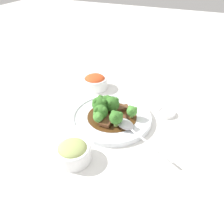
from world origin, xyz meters
TOP-DOWN VIEW (x-y plane):
  - ground_plane at (0.00, 0.00)m, footprint 4.00×4.00m
  - main_plate at (0.00, 0.00)m, footprint 0.29×0.29m
  - beef_strip_0 at (-0.05, 0.02)m, footprint 0.06×0.06m
  - beef_strip_1 at (0.01, 0.03)m, footprint 0.05×0.06m
  - beef_strip_2 at (0.04, -0.00)m, footprint 0.06×0.04m
  - broccoli_floret_0 at (-0.02, 0.07)m, footprint 0.04×0.04m
  - broccoli_floret_1 at (0.05, -0.03)m, footprint 0.04×0.04m
  - broccoli_floret_2 at (-0.00, -0.05)m, footprint 0.06×0.06m
  - broccoli_floret_3 at (0.05, 0.03)m, footprint 0.05×0.05m
  - broccoli_floret_4 at (-0.04, -0.04)m, footprint 0.04×0.04m
  - broccoli_floret_5 at (0.03, -0.03)m, footprint 0.05×0.05m
  - broccoli_floret_6 at (-0.03, -0.01)m, footprint 0.06×0.06m
  - serving_spoon at (0.04, 0.08)m, footprint 0.14×0.22m
  - side_bowl_kimchi at (-0.18, -0.16)m, footprint 0.11×0.11m
  - side_bowl_appetizer at (0.22, -0.03)m, footprint 0.10×0.10m
  - sauce_dish at (-0.11, 0.17)m, footprint 0.07×0.07m

SIDE VIEW (x-z plane):
  - ground_plane at x=0.00m, z-range 0.00..0.00m
  - sauce_dish at x=-0.11m, z-range 0.00..0.01m
  - main_plate at x=0.00m, z-range 0.00..0.02m
  - beef_strip_1 at x=0.01m, z-range 0.02..0.03m
  - beef_strip_0 at x=-0.05m, z-range 0.02..0.03m
  - beef_strip_2 at x=0.04m, z-range 0.02..0.03m
  - serving_spoon at x=0.04m, z-range 0.02..0.03m
  - side_bowl_appetizer at x=0.22m, z-range 0.00..0.06m
  - side_bowl_kimchi at x=-0.18m, z-range 0.00..0.06m
  - broccoli_floret_1 at x=0.05m, z-range 0.02..0.06m
  - broccoli_floret_0 at x=-0.02m, z-range 0.02..0.07m
  - broccoli_floret_5 at x=0.03m, z-range 0.02..0.07m
  - broccoli_floret_4 at x=-0.04m, z-range 0.02..0.07m
  - broccoli_floret_6 at x=-0.03m, z-range 0.02..0.08m
  - broccoli_floret_3 at x=0.05m, z-range 0.03..0.08m
  - broccoli_floret_2 at x=0.00m, z-range 0.02..0.09m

